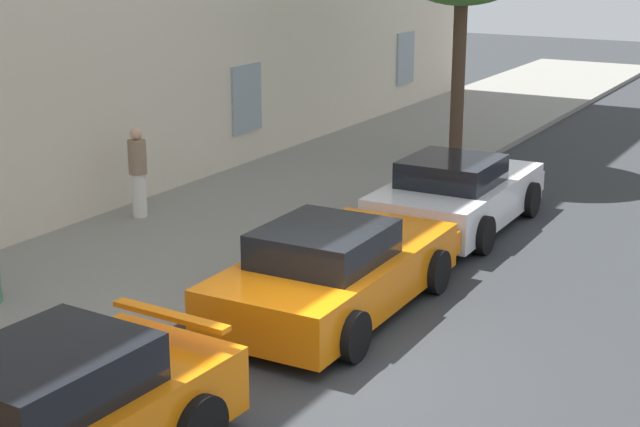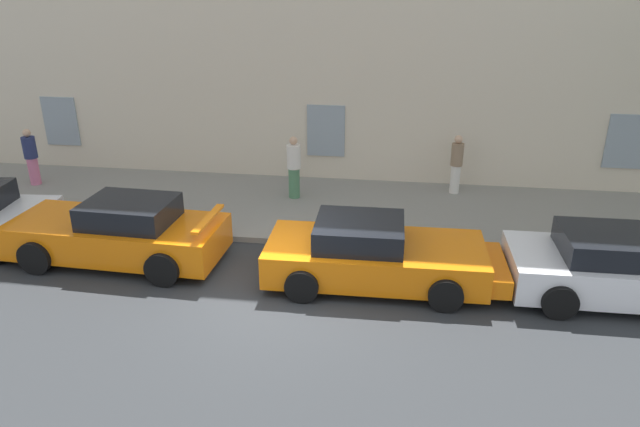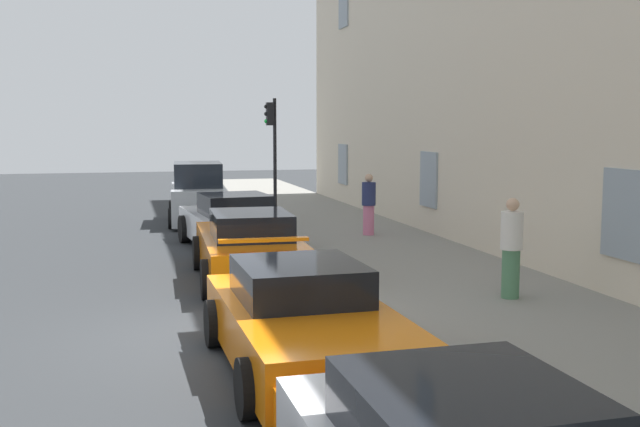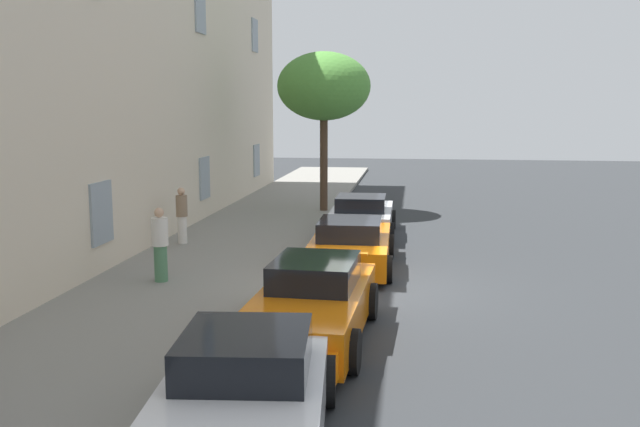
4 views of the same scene
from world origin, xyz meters
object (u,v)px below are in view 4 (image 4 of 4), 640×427
object	(u,v)px
sportscar_red_lead	(241,408)
pedestrian_bystander	(182,215)
sportscar_white_middle	(351,245)
sportscar_yellow_flank	(310,309)
pedestrian_strolling	(160,244)
sportscar_tail_end	(362,217)
tree_near_kerb	(324,87)

from	to	relation	value
sportscar_red_lead	pedestrian_bystander	distance (m)	12.68
sportscar_red_lead	pedestrian_bystander	xyz separation A→B (m)	(11.75, 4.74, 0.37)
sportscar_red_lead	sportscar_white_middle	bearing A→B (deg)	-2.37
sportscar_white_middle	sportscar_yellow_flank	bearing A→B (deg)	178.09
pedestrian_strolling	sportscar_red_lead	bearing A→B (deg)	-153.02
sportscar_yellow_flank	pedestrian_bystander	distance (m)	9.16
sportscar_yellow_flank	sportscar_tail_end	size ratio (longest dim) A/B	1.13
sportscar_red_lead	tree_near_kerb	size ratio (longest dim) A/B	0.79
pedestrian_strolling	tree_near_kerb	bearing A→B (deg)	-11.36
sportscar_yellow_flank	pedestrian_strolling	distance (m)	5.19
sportscar_yellow_flank	sportscar_white_middle	xyz separation A→B (m)	(5.90, -0.20, -0.05)
sportscar_tail_end	tree_near_kerb	size ratio (longest dim) A/B	0.74
sportscar_red_lead	pedestrian_bystander	bearing A→B (deg)	21.98
sportscar_yellow_flank	sportscar_white_middle	bearing A→B (deg)	-1.91
sportscar_white_middle	pedestrian_bystander	bearing A→B (deg)	70.87
sportscar_yellow_flank	pedestrian_strolling	world-z (taller)	pedestrian_strolling
pedestrian_strolling	pedestrian_bystander	distance (m)	4.49
sportscar_red_lead	sportscar_tail_end	distance (m)	14.64
tree_near_kerb	sportscar_white_middle	bearing A→B (deg)	-168.07
sportscar_yellow_flank	sportscar_white_middle	distance (m)	5.91
tree_near_kerb	pedestrian_bystander	xyz separation A→B (m)	(-7.06, 3.28, -3.88)
pedestrian_bystander	sportscar_white_middle	bearing A→B (deg)	-109.13
sportscar_red_lead	sportscar_white_middle	distance (m)	9.97
sportscar_red_lead	sportscar_white_middle	xyz separation A→B (m)	(9.96, -0.41, -0.04)
sportscar_white_middle	sportscar_tail_end	xyz separation A→B (m)	(4.67, 0.08, -0.00)
sportscar_red_lead	sportscar_yellow_flank	bearing A→B (deg)	-3.03
sportscar_red_lead	pedestrian_strolling	world-z (taller)	pedestrian_strolling
sportscar_yellow_flank	tree_near_kerb	world-z (taller)	tree_near_kerb
sportscar_red_lead	tree_near_kerb	bearing A→B (deg)	4.43
sportscar_tail_end	sportscar_red_lead	bearing A→B (deg)	178.69
sportscar_tail_end	pedestrian_strolling	distance (m)	8.34
tree_near_kerb	sportscar_tail_end	bearing A→B (deg)	-156.77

